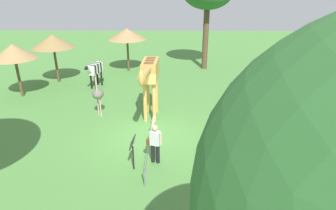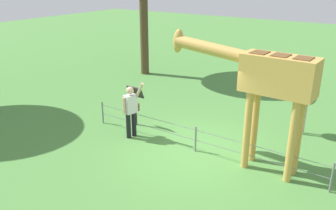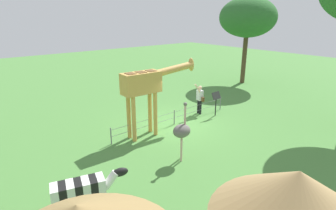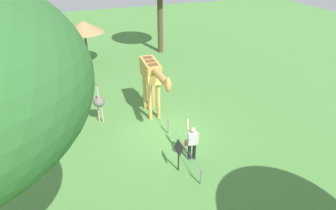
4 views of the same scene
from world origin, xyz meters
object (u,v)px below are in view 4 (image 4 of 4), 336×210
Objects in this scene: giraffe at (152,75)px; zebra at (67,72)px; shade_hut_far at (8,46)px; visitor at (192,141)px; info_sign at (179,151)px; shade_hut_aside at (84,27)px; ostrich at (99,102)px.

giraffe is 2.11× the size of zebra.
giraffe is at bearing 49.72° from shade_hut_far.
visitor reaches higher than zebra.
zebra is 1.38× the size of info_sign.
info_sign is (12.69, 2.00, -1.84)m from shade_hut_aside.
shade_hut_aside reaches higher than zebra.
giraffe is 4.03m from visitor.
zebra reaches higher than info_sign.
info_sign is at bearing -59.49° from visitor.
shade_hut_far reaches higher than ostrich.
giraffe is 1.20× the size of shade_hut_aside.
ostrich is at bearing -143.07° from visitor.
giraffe reaches higher than visitor.
shade_hut_aside is at bearing -164.79° from giraffe.
shade_hut_aside reaches higher than ostrich.
visitor is at bearing 6.95° from giraffe.
ostrich is at bearing -98.15° from giraffe.
zebra is at bearing -152.71° from visitor.
zebra is at bearing -140.22° from giraffe.
info_sign is at bearing 33.00° from shade_hut_far.
shade_hut_aside is (-12.24, -2.76, 1.89)m from visitor.
shade_hut_aside is 2.43× the size of info_sign.
ostrich is (-4.13, -3.10, 0.27)m from visitor.
zebra is 4.46m from ostrich.
ostrich reaches higher than zebra.
zebra is 0.57× the size of shade_hut_far.
zebra is 3.46m from shade_hut_far.
giraffe is 8.81m from shade_hut_aside.
shade_hut_aside is 12.98m from info_sign.
shade_hut_far is 2.43× the size of info_sign.
shade_hut_aside is at bearing 177.63° from ostrich.
ostrich is 5.14m from info_sign.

